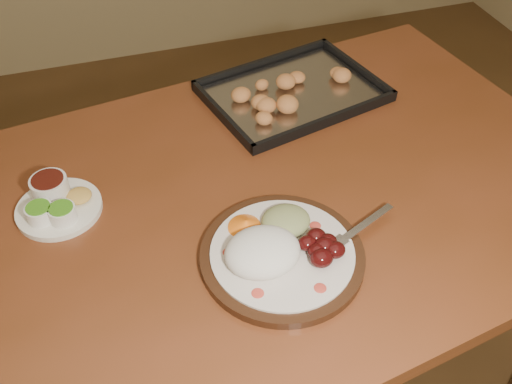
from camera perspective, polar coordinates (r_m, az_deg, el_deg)
name	(u,v)px	position (r m, az deg, el deg)	size (l,w,h in m)	color
dining_table	(243,232)	(1.21, -1.29, -4.03)	(1.62, 1.11, 0.75)	brown
dinner_plate	(279,250)	(1.03, 2.33, -5.82)	(0.39, 0.30, 0.07)	black
condiment_saucer	(56,202)	(1.18, -19.39, -0.99)	(0.17, 0.17, 0.06)	silver
baking_tray	(293,91)	(1.42, 3.70, 10.05)	(0.47, 0.39, 0.04)	black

